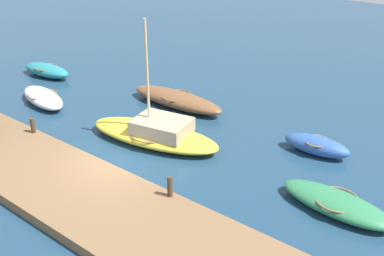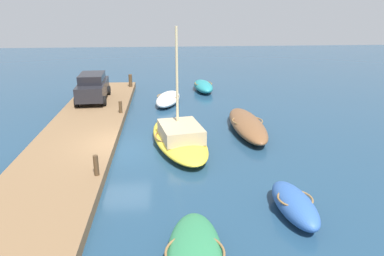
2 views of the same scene
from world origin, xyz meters
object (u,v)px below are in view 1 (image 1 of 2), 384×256
sailboat_yellow (155,133)px  mooring_post_mid_east (170,186)px  rowboat_green (336,203)px  mooring_post_mid_west (33,125)px  dinghy_blue (316,145)px  rowboat_teal (47,70)px  rowboat_white (43,98)px  motorboat_brown (177,99)px

sailboat_yellow → mooring_post_mid_east: bearing=-52.9°
rowboat_green → mooring_post_mid_west: bearing=-161.8°
dinghy_blue → mooring_post_mid_west: bearing=-152.0°
rowboat_teal → rowboat_green: (19.99, -2.33, -0.07)m
rowboat_white → mooring_post_mid_west: size_ratio=5.85×
motorboat_brown → mooring_post_mid_east: size_ratio=7.14×
sailboat_yellow → motorboat_brown: 4.20m
rowboat_white → mooring_post_mid_west: (3.32, -2.87, 0.41)m
mooring_post_mid_east → rowboat_teal: bearing=159.3°
rowboat_white → mooring_post_mid_east: size_ratio=5.03×
dinghy_blue → rowboat_green: dinghy_blue is taller
rowboat_white → rowboat_green: (16.45, 0.50, -0.03)m
rowboat_teal → motorboat_brown: (9.59, 1.39, 0.01)m
rowboat_white → rowboat_teal: 4.53m
rowboat_white → mooring_post_mid_west: bearing=-28.3°
dinghy_blue → rowboat_teal: bearing=179.4°
rowboat_green → mooring_post_mid_east: bearing=-141.6°
dinghy_blue → sailboat_yellow: size_ratio=0.44×
rowboat_green → motorboat_brown: bearing=164.2°
dinghy_blue → rowboat_green: bearing=-61.1°
dinghy_blue → mooring_post_mid_west: 12.83m
rowboat_teal → rowboat_green: bearing=-12.0°
rowboat_teal → mooring_post_mid_west: 8.93m
motorboat_brown → rowboat_green: (10.40, -3.72, -0.08)m
dinghy_blue → mooring_post_mid_east: mooring_post_mid_east is taller
rowboat_teal → motorboat_brown: 9.69m
rowboat_white → rowboat_teal: (-3.55, 2.82, 0.04)m
rowboat_white → sailboat_yellow: sailboat_yellow is taller
rowboat_white → rowboat_green: size_ratio=0.97×
dinghy_blue → rowboat_green: (2.28, -3.48, -0.07)m
rowboat_green → mooring_post_mid_east: (-4.89, -3.36, 0.50)m
dinghy_blue → rowboat_green: 4.16m
sailboat_yellow → motorboat_brown: sailboat_yellow is taller
sailboat_yellow → mooring_post_mid_east: 4.95m
mooring_post_mid_west → rowboat_white: bearing=139.2°
rowboat_white → motorboat_brown: bearing=47.5°
rowboat_teal → mooring_post_mid_east: mooring_post_mid_east is taller
dinghy_blue → sailboat_yellow: bearing=-154.9°
rowboat_white → mooring_post_mid_east: (11.56, -2.87, 0.47)m
rowboat_teal → mooring_post_mid_east: bearing=-26.0°
dinghy_blue → rowboat_green: size_ratio=0.71×
rowboat_teal → mooring_post_mid_east: 16.15m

